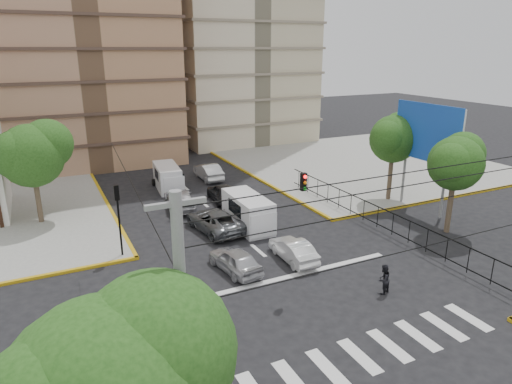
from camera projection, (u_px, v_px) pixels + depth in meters
ground at (300, 286)px, 24.24m from camera, size 160.00×160.00×0.00m
sidewalk_ne at (361, 163)px, 49.72m from camera, size 26.00×26.00×0.15m
crosswalk_stripes at (375, 351)px, 19.11m from camera, size 12.00×2.40×0.01m
stop_line at (289, 277)px, 25.27m from camera, size 13.00×0.40×0.01m
park_fence at (377, 229)px, 31.87m from camera, size 0.10×22.50×1.66m
billboard at (428, 134)px, 33.61m from camera, size 0.36×6.20×8.10m
tree_park_a at (457, 161)px, 29.93m from camera, size 4.41×3.60×6.83m
tree_park_c at (394, 137)px, 36.24m from camera, size 4.65×3.80×7.25m
tree_tudor at (33, 152)px, 31.36m from camera, size 5.39×4.40×7.43m
traffic_light_nw at (118, 209)px, 26.70m from camera, size 0.28×0.22×4.40m
traffic_light_hanging at (327, 191)px, 20.71m from camera, size 18.00×9.12×0.92m
utility_pole_sw at (185, 359)px, 11.32m from camera, size 1.40×0.28×9.00m
van_right_lane at (249, 213)px, 31.74m from camera, size 2.13×5.08×2.28m
van_left_lane at (168, 178)px, 40.37m from camera, size 2.34×4.93×2.15m
car_silver_front_left at (235, 260)px, 25.72m from camera, size 2.15×4.20×1.37m
car_white_front_right at (293, 250)px, 27.05m from camera, size 1.50×4.03×1.31m
car_grey_mid_left at (215, 221)px, 31.37m from camera, size 3.09×5.56×1.47m
car_silver_rear_left at (180, 199)px, 35.89m from camera, size 2.81×5.30×1.46m
car_darkgrey_mid_right at (223, 193)px, 37.29m from camera, size 2.15×4.64×1.54m
car_white_rear_right at (208, 171)px, 43.64m from camera, size 1.75×4.71×1.54m
pedestrian_crosswalk at (384, 279)px, 23.34m from camera, size 0.92×0.80×1.60m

